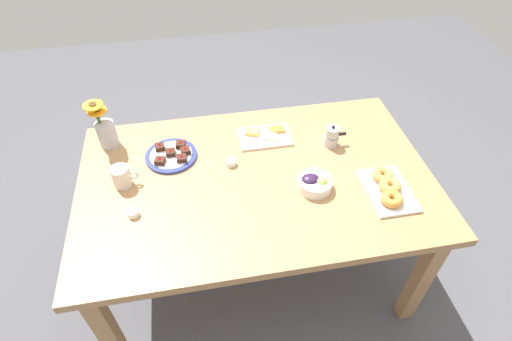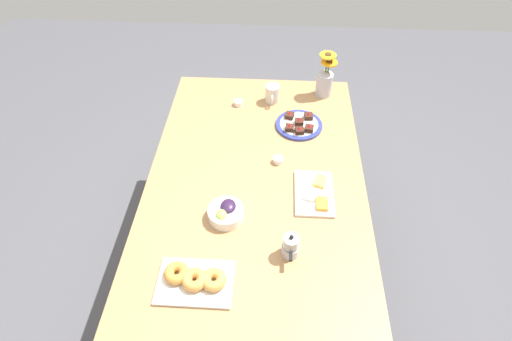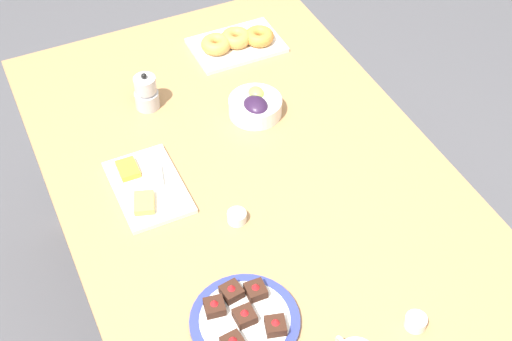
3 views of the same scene
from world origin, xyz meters
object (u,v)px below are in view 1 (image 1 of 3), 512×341
(croissant_platter, at_px, (388,188))
(dessert_plate, at_px, (172,155))
(flower_vase, at_px, (106,131))
(dining_table, at_px, (256,189))
(jam_cup_honey, at_px, (133,213))
(cheese_platter, at_px, (265,136))
(jam_cup_berry, at_px, (231,162))
(moka_pot, at_px, (332,137))
(coffee_mug, at_px, (122,176))
(grape_bowl, at_px, (314,183))

(croissant_platter, distance_m, dessert_plate, 1.00)
(croissant_platter, relative_size, flower_vase, 1.13)
(dining_table, bearing_deg, jam_cup_honey, -166.40)
(jam_cup_honey, height_order, dessert_plate, dessert_plate)
(cheese_platter, relative_size, flower_vase, 1.05)
(jam_cup_honey, xyz_separation_m, jam_cup_berry, (0.44, 0.23, 0.00))
(jam_cup_honey, height_order, moka_pot, moka_pot)
(moka_pot, bearing_deg, coffee_mug, -174.32)
(dessert_plate, xyz_separation_m, flower_vase, (-0.30, 0.14, 0.07))
(coffee_mug, relative_size, flower_vase, 0.47)
(croissant_platter, bearing_deg, coffee_mug, 167.61)
(jam_cup_honey, height_order, jam_cup_berry, same)
(jam_cup_honey, bearing_deg, grape_bowl, 1.40)
(jam_cup_berry, height_order, dessert_plate, dessert_plate)
(cheese_platter, bearing_deg, jam_cup_honey, -147.95)
(dining_table, height_order, coffee_mug, coffee_mug)
(jam_cup_honey, relative_size, dessert_plate, 0.20)
(jam_cup_honey, bearing_deg, dining_table, 13.60)
(grape_bowl, relative_size, dessert_plate, 0.62)
(grape_bowl, distance_m, cheese_platter, 0.41)
(coffee_mug, xyz_separation_m, jam_cup_honey, (0.05, -0.19, -0.04))
(jam_cup_honey, distance_m, dessert_plate, 0.37)
(dessert_plate, bearing_deg, cheese_platter, 7.60)
(dining_table, relative_size, dessert_plate, 6.55)
(flower_vase, bearing_deg, croissant_platter, -23.86)
(grape_bowl, height_order, flower_vase, flower_vase)
(grape_bowl, height_order, cheese_platter, grape_bowl)
(dining_table, height_order, moka_pot, moka_pot)
(moka_pot, bearing_deg, jam_cup_honey, -163.08)
(jam_cup_honey, xyz_separation_m, flower_vase, (-0.13, 0.48, 0.07))
(jam_cup_berry, bearing_deg, grape_bowl, -31.82)
(croissant_platter, bearing_deg, dessert_plate, 156.75)
(dining_table, xyz_separation_m, dessert_plate, (-0.37, 0.20, 0.10))
(jam_cup_berry, bearing_deg, dining_table, -44.76)
(dining_table, distance_m, moka_pot, 0.45)
(grape_bowl, bearing_deg, coffee_mug, 168.45)
(cheese_platter, distance_m, moka_pot, 0.33)
(coffee_mug, xyz_separation_m, grape_bowl, (0.83, -0.17, -0.02))
(jam_cup_berry, bearing_deg, flower_vase, 156.53)
(coffee_mug, distance_m, cheese_platter, 0.72)
(cheese_platter, xyz_separation_m, jam_cup_berry, (-0.20, -0.17, 0.00))
(dessert_plate, height_order, flower_vase, flower_vase)
(cheese_platter, height_order, dessert_plate, dessert_plate)
(cheese_platter, bearing_deg, moka_pot, -19.69)
(dessert_plate, distance_m, moka_pot, 0.78)
(grape_bowl, height_order, dessert_plate, grape_bowl)
(dessert_plate, bearing_deg, grape_bowl, -27.25)
(grape_bowl, xyz_separation_m, jam_cup_honey, (-0.78, -0.02, -0.01))
(dessert_plate, distance_m, flower_vase, 0.34)
(croissant_platter, distance_m, jam_cup_honey, 1.09)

